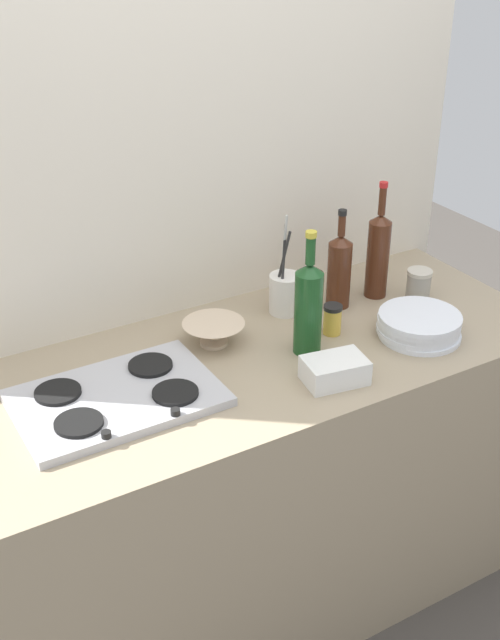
# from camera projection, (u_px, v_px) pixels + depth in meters

# --- Properties ---
(ground_plane) EXTENTS (6.00, 6.00, 0.00)m
(ground_plane) POSITION_uv_depth(u_px,v_px,m) (250.00, 591.00, 2.68)
(ground_plane) COLOR #47423D
(ground_plane) RESTS_ON ground
(counter_block) EXTENTS (1.80, 0.70, 0.90)m
(counter_block) POSITION_uv_depth(u_px,v_px,m) (250.00, 485.00, 2.46)
(counter_block) COLOR tan
(counter_block) RESTS_ON ground
(backsplash_panel) EXTENTS (1.90, 0.06, 2.52)m
(backsplash_panel) POSITION_uv_depth(u_px,v_px,m) (184.00, 194.00, 2.36)
(backsplash_panel) COLOR beige
(backsplash_panel) RESTS_ON ground
(stovetop_hob) EXTENTS (0.51, 0.34, 0.04)m
(stovetop_hob) POSITION_uv_depth(u_px,v_px,m) (117.00, 398.00, 2.05)
(stovetop_hob) COLOR #B2B2B7
(stovetop_hob) RESTS_ON counter_block
(plate_stack) EXTENTS (0.24, 0.25, 0.07)m
(plate_stack) POSITION_uv_depth(u_px,v_px,m) (419.00, 325.00, 2.34)
(plate_stack) COLOR white
(plate_stack) RESTS_ON counter_block
(wine_bottle_leftmost) EXTENTS (0.07, 0.07, 0.31)m
(wine_bottle_leftmost) POSITION_uv_depth(u_px,v_px,m) (339.00, 270.00, 2.46)
(wine_bottle_leftmost) COLOR #472314
(wine_bottle_leftmost) RESTS_ON counter_block
(wine_bottle_mid_left) EXTENTS (0.08, 0.08, 0.36)m
(wine_bottle_mid_left) POSITION_uv_depth(u_px,v_px,m) (308.00, 306.00, 2.21)
(wine_bottle_mid_left) COLOR #19471E
(wine_bottle_mid_left) RESTS_ON counter_block
(wine_bottle_mid_right) EXTENTS (0.07, 0.07, 0.38)m
(wine_bottle_mid_right) POSITION_uv_depth(u_px,v_px,m) (378.00, 254.00, 2.52)
(wine_bottle_mid_right) COLOR #472314
(wine_bottle_mid_right) RESTS_ON counter_block
(mixing_bowl) EXTENTS (0.18, 0.18, 0.07)m
(mixing_bowl) POSITION_uv_depth(u_px,v_px,m) (214.00, 332.00, 2.30)
(mixing_bowl) COLOR beige
(mixing_bowl) RESTS_ON counter_block
(butter_dish) EXTENTS (0.18, 0.14, 0.07)m
(butter_dish) POSITION_uv_depth(u_px,v_px,m) (335.00, 370.00, 2.13)
(butter_dish) COLOR white
(butter_dish) RESTS_ON counter_block
(utensil_crock) EXTENTS (0.10, 0.10, 0.31)m
(utensil_crock) POSITION_uv_depth(u_px,v_px,m) (285.00, 292.00, 2.46)
(utensil_crock) COLOR silver
(utensil_crock) RESTS_ON counter_block
(condiment_jar_front) EXTENTS (0.06, 0.06, 0.09)m
(condiment_jar_front) POSITION_uv_depth(u_px,v_px,m) (332.00, 319.00, 2.35)
(condiment_jar_front) COLOR gold
(condiment_jar_front) RESTS_ON counter_block
(condiment_jar_rear) EXTENTS (0.08, 0.08, 0.10)m
(condiment_jar_rear) POSITION_uv_depth(u_px,v_px,m) (419.00, 285.00, 2.53)
(condiment_jar_rear) COLOR #9E998C
(condiment_jar_rear) RESTS_ON counter_block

